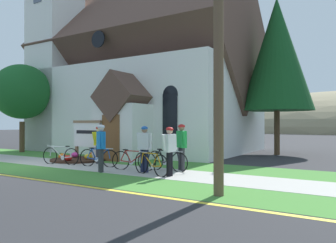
{
  "coord_description": "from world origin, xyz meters",
  "views": [
    {
      "loc": [
        11.98,
        -7.62,
        1.7
      ],
      "look_at": [
        4.86,
        4.03,
        1.79
      ],
      "focal_mm": 34.79,
      "sensor_mm": 36.0,
      "label": 1
    }
  ],
  "objects": [
    {
      "name": "church_building",
      "position": [
        -0.5,
        9.33,
        4.67
      ],
      "size": [
        13.21,
        10.75,
        13.03
      ],
      "color": "white",
      "rests_on": "ground"
    },
    {
      "name": "bicycle_silver",
      "position": [
        1.17,
        1.54,
        0.37
      ],
      "size": [
        1.76,
        0.39,
        0.81
      ],
      "color": "black",
      "rests_on": "ground"
    },
    {
      "name": "cyclist_in_green_jersey",
      "position": [
        6.25,
        2.69,
        0.98
      ],
      "size": [
        0.52,
        0.6,
        1.67
      ],
      "color": "#2D2D33",
      "rests_on": "ground"
    },
    {
      "name": "church_lawn",
      "position": [
        -0.15,
        4.0,
        0.0
      ],
      "size": [
        24.0,
        2.31,
        0.01
      ],
      "primitive_type": "cube",
      "color": "#427F33",
      "rests_on": "ground"
    },
    {
      "name": "utility_pole",
      "position": [
        8.88,
        -0.45,
        4.19
      ],
      "size": [
        3.12,
        0.28,
        7.54
      ],
      "color": "brown",
      "rests_on": "ground"
    },
    {
      "name": "cyclist_in_orange_jersey",
      "position": [
        5.4,
        1.58,
        0.93
      ],
      "size": [
        0.64,
        0.27,
        1.61
      ],
      "color": "#191E38",
      "rests_on": "ground"
    },
    {
      "name": "yard_deciduous_tree",
      "position": [
        -5.48,
        4.32,
        3.58
      ],
      "size": [
        3.37,
        3.37,
        5.2
      ],
      "color": "#4C3823",
      "rests_on": "ground"
    },
    {
      "name": "bicycle_orange",
      "position": [
        5.86,
        2.3,
        0.37
      ],
      "size": [
        1.79,
        0.21,
        0.8
      ],
      "color": "black",
      "rests_on": "ground"
    },
    {
      "name": "cyclist_in_red_jersey",
      "position": [
        6.58,
        1.31,
        0.92
      ],
      "size": [
        0.26,
        0.69,
        1.59
      ],
      "color": "black",
      "rests_on": "ground"
    },
    {
      "name": "grass_verge",
      "position": [
        -0.15,
        -0.19,
        0.0
      ],
      "size": [
        32.0,
        1.9,
        0.01
      ],
      "primitive_type": "cube",
      "color": "#427F33",
      "rests_on": "ground"
    },
    {
      "name": "flower_bed",
      "position": [
        0.74,
        2.89,
        0.08
      ],
      "size": [
        2.46,
        2.46,
        0.34
      ],
      "color": "#382319",
      "rests_on": "ground"
    },
    {
      "name": "church_sign",
      "position": [
        0.74,
        3.45,
        1.17
      ],
      "size": [
        1.75,
        0.13,
        1.85
      ],
      "color": "#7F6047",
      "rests_on": "ground"
    },
    {
      "name": "sidewalk_slab",
      "position": [
        -0.15,
        1.8,
        0.01
      ],
      "size": [
        32.0,
        2.08,
        0.01
      ],
      "primitive_type": "cube",
      "color": "#A8A59E",
      "rests_on": "ground"
    },
    {
      "name": "cyclist_in_white_jersey",
      "position": [
        2.3,
        2.58,
        0.91
      ],
      "size": [
        0.28,
        0.76,
        1.58
      ],
      "color": "#2D2D33",
      "rests_on": "ground"
    },
    {
      "name": "bicycle_white",
      "position": [
        4.72,
        1.84,
        0.36
      ],
      "size": [
        1.67,
        0.49,
        0.78
      ],
      "color": "black",
      "rests_on": "ground"
    },
    {
      "name": "cyclist_in_blue_jersey",
      "position": [
        4.07,
        0.84,
        0.97
      ],
      "size": [
        0.53,
        0.5,
        1.66
      ],
      "color": "#2D2D33",
      "rests_on": "ground"
    },
    {
      "name": "roadside_conifer",
      "position": [
        7.81,
        10.6,
        5.5
      ],
      "size": [
        3.87,
        3.87,
        8.61
      ],
      "color": "#4C3823",
      "rests_on": "ground"
    },
    {
      "name": "ground",
      "position": [
        0.0,
        4.0,
        0.0
      ],
      "size": [
        140.0,
        140.0,
        0.0
      ],
      "primitive_type": "plane",
      "color": "#2B2B2D"
    },
    {
      "name": "bicycle_yellow",
      "position": [
        5.92,
        1.22,
        0.38
      ],
      "size": [
        1.69,
        0.55,
        0.8
      ],
      "color": "black",
      "rests_on": "ground"
    },
    {
      "name": "bicycle_black",
      "position": [
        2.96,
        1.87,
        0.36
      ],
      "size": [
        1.69,
        0.38,
        0.76
      ],
      "color": "black",
      "rests_on": "ground"
    }
  ]
}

